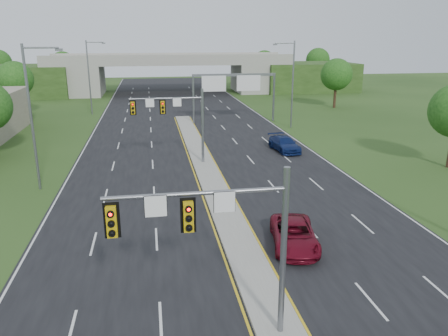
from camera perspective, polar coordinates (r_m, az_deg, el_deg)
ground at (r=18.88m, az=7.31°, el=-20.68°), size 240.00×240.00×0.00m
road at (r=50.79m, az=-4.14°, el=3.70°), size 24.00×160.00×0.02m
median at (r=39.23m, az=-2.39°, el=-0.07°), size 2.00×54.00×0.16m
lane_markings at (r=44.85m, az=-4.13°, el=1.96°), size 23.72×160.00×0.01m
signal_mast_near at (r=15.89m, az=0.10°, el=-8.23°), size 6.62×0.60×7.00m
signal_mast_far at (r=39.84m, az=-6.08°, el=6.95°), size 6.62×0.60×7.00m
sign_gantry at (r=60.59m, az=1.21°, el=10.87°), size 11.58×0.44×6.67m
overpass at (r=94.71m, az=-6.97°, el=11.84°), size 80.00×14.00×8.10m
lightpole_l_mid at (r=35.72m, az=-23.66°, el=6.76°), size 2.85×0.25×11.00m
lightpole_l_far at (r=70.00m, az=-17.08°, el=11.65°), size 2.85×0.25×11.00m
lightpole_r_far at (r=57.43m, az=8.79°, el=11.22°), size 2.85×0.25×11.00m
tree_l_mid at (r=72.14m, az=-25.63°, el=10.42°), size 5.20×5.20×8.12m
tree_r_mid at (r=76.00m, az=14.47°, el=11.75°), size 5.20×5.20×8.12m
tree_back_b at (r=110.13m, az=-20.29°, el=12.65°), size 5.60×5.60×8.32m
tree_back_c at (r=112.17m, az=5.29°, el=13.64°), size 5.60×5.60×8.32m
tree_back_d at (r=116.52m, az=12.15°, el=13.62°), size 6.00×6.00×8.85m
car_far_a at (r=25.22m, az=9.17°, el=-8.58°), size 3.30×5.52×1.44m
car_far_b at (r=45.91m, az=7.89°, el=3.14°), size 2.62×5.31×1.48m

